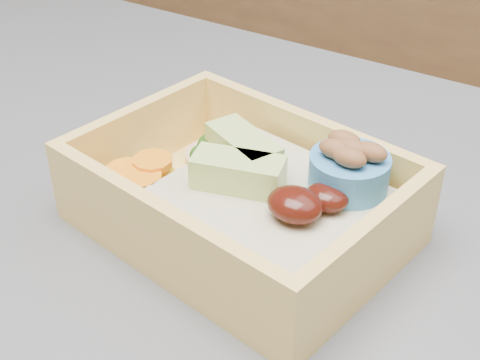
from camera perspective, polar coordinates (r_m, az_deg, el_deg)
The scene contains 1 object.
bento_box at distance 0.39m, azimuth 0.78°, elevation -1.67°, with size 0.20×0.16×0.07m.
Camera 1 is at (0.07, -0.21, 1.17)m, focal length 50.00 mm.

